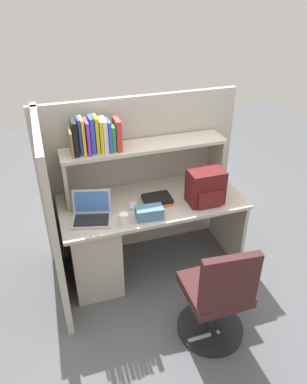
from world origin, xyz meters
name	(u,v)px	position (x,y,z in m)	size (l,w,h in m)	color
ground_plane	(152,264)	(0.00, 0.00, 0.00)	(8.00, 8.00, 0.00)	#595B60
desk	(110,239)	(-0.39, 0.00, 0.40)	(1.60, 0.70, 0.73)	beige
cubicle_partition_rear	(140,176)	(0.00, 0.38, 0.78)	(1.84, 0.05, 1.55)	#B2ADA0
cubicle_partition_left	(52,217)	(-0.85, -0.05, 0.78)	(0.05, 1.06, 1.55)	#B2ADA0
overhead_hutch	(145,155)	(0.00, 0.20, 1.08)	(1.44, 0.28, 0.45)	#B3A99C
reference_books_on_shelf	(95,136)	(-0.41, 0.20, 1.32)	(0.41, 0.19, 0.30)	olive
laptop	(92,213)	(-0.54, -0.10, 0.78)	(0.36, 0.32, 0.22)	#B7BABF
backpack	(206,187)	(0.43, -0.16, 0.88)	(0.30, 0.23, 0.30)	#591919
computer_mouse	(133,206)	(-0.18, -0.05, 0.75)	(0.06, 0.10, 0.03)	silver
paper_cup	(124,219)	(-0.31, -0.25, 0.78)	(0.08, 0.08, 0.10)	white
tissue_box	(149,213)	(-0.10, -0.24, 0.78)	(0.22, 0.12, 0.10)	teal
desk_book_stack	(157,200)	(0.04, -0.04, 0.76)	(0.24, 0.18, 0.06)	orange
office_chair	(217,300)	(0.20, -0.92, 0.39)	(0.52, 0.52, 0.93)	black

